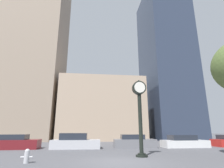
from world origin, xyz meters
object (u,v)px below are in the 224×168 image
at_px(car_maroon, 15,143).
at_px(car_silver, 75,142).
at_px(car_white, 184,142).
at_px(street_clock, 140,108).
at_px(fire_hydrant_far, 27,156).
at_px(car_grey, 134,142).

distance_m(car_maroon, car_silver, 5.54).
bearing_deg(car_white, street_clock, -136.66).
bearing_deg(fire_hydrant_far, car_grey, 45.47).
bearing_deg(street_clock, car_silver, 128.54).
height_order(car_maroon, car_silver, car_silver).
bearing_deg(car_silver, fire_hydrant_far, -103.29).
relative_size(street_clock, car_silver, 1.13).
relative_size(street_clock, fire_hydrant_far, 7.30).
xyz_separation_m(car_grey, fire_hydrant_far, (-7.64, -7.77, -0.19)).
bearing_deg(fire_hydrant_far, street_clock, 13.17).
distance_m(car_grey, fire_hydrant_far, 10.90).
xyz_separation_m(street_clock, car_silver, (-4.80, 6.02, -2.60)).
distance_m(street_clock, fire_hydrant_far, 7.39).
height_order(car_white, fire_hydrant_far, car_white).
bearing_deg(fire_hydrant_far, car_maroon, 115.49).
bearing_deg(car_grey, street_clock, -95.79).
xyz_separation_m(street_clock, fire_hydrant_far, (-6.65, -1.56, -2.83)).
bearing_deg(car_white, car_maroon, 178.61).
bearing_deg(fire_hydrant_far, car_white, 30.59).
xyz_separation_m(car_maroon, car_silver, (5.54, -0.15, 0.04)).
distance_m(car_maroon, fire_hydrant_far, 8.57).
relative_size(car_maroon, car_grey, 1.02).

